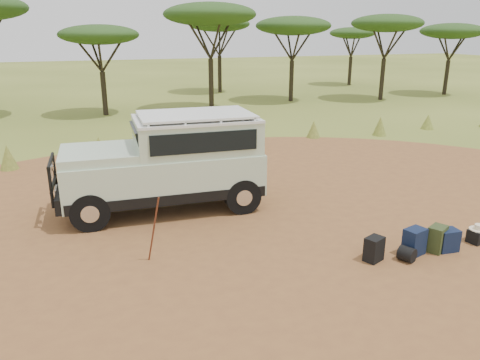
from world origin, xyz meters
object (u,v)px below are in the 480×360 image
object	(u,v)px
backpack_navy	(414,242)
backpack_black	(374,249)
safari_vehicle	(170,164)
walking_staff	(154,230)
duffel_navy	(447,240)
backpack_olive	(437,239)
hard_case	(478,236)

from	to	relation	value
backpack_navy	backpack_black	bearing A→B (deg)	161.24
safari_vehicle	walking_staff	size ratio (longest dim) A/B	3.59
backpack_black	backpack_navy	world-z (taller)	backpack_navy
walking_staff	duffel_navy	size ratio (longest dim) A/B	3.00
backpack_olive	duffel_navy	world-z (taller)	backpack_olive
backpack_olive	hard_case	world-z (taller)	backpack_olive
backpack_olive	hard_case	distance (m)	1.18
walking_staff	duffel_navy	distance (m)	6.14
backpack_navy	backpack_olive	distance (m)	0.56
backpack_olive	duffel_navy	xyz separation A→B (m)	(0.22, -0.05, -0.04)
duffel_navy	hard_case	size ratio (longest dim) A/B	1.13
backpack_black	duffel_navy	xyz separation A→B (m)	(1.73, -0.15, -0.01)
backpack_black	duffel_navy	distance (m)	1.74
safari_vehicle	backpack_black	size ratio (longest dim) A/B	10.18
walking_staff	backpack_black	xyz separation A→B (m)	(4.17, -1.48, -0.46)
backpack_olive	hard_case	bearing A→B (deg)	-26.30
walking_staff	hard_case	bearing A→B (deg)	-54.19
backpack_navy	safari_vehicle	bearing A→B (deg)	117.89
walking_staff	backpack_olive	size ratio (longest dim) A/B	2.58
walking_staff	hard_case	world-z (taller)	walking_staff
safari_vehicle	duffel_navy	world-z (taller)	safari_vehicle
walking_staff	hard_case	distance (m)	7.05
safari_vehicle	walking_staff	xyz separation A→B (m)	(-0.95, -2.86, -0.49)
backpack_black	hard_case	xyz separation A→B (m)	(2.68, -0.07, -0.11)
backpack_navy	backpack_olive	xyz separation A→B (m)	(0.55, -0.04, -0.01)
hard_case	backpack_olive	bearing A→B (deg)	171.17
walking_staff	backpack_olive	world-z (taller)	walking_staff
duffel_navy	hard_case	distance (m)	0.96
safari_vehicle	duffel_navy	xyz separation A→B (m)	(4.95, -4.49, -0.96)
backpack_black	backpack_olive	xyz separation A→B (m)	(1.51, -0.09, 0.03)
walking_staff	backpack_navy	bearing A→B (deg)	-58.10
hard_case	backpack_navy	bearing A→B (deg)	169.31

